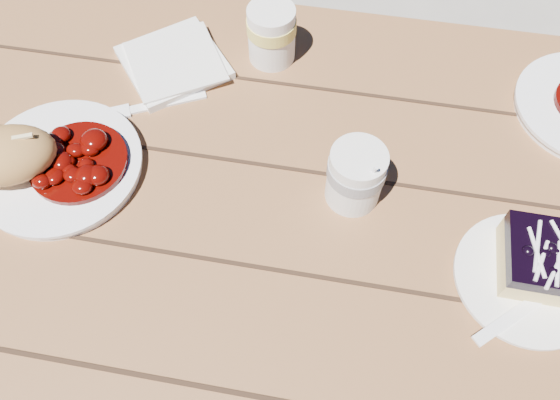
% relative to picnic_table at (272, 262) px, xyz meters
% --- Properties ---
extents(ground, '(60.00, 60.00, 0.00)m').
position_rel_picnic_table_xyz_m(ground, '(0.00, 0.00, -0.59)').
color(ground, gray).
rests_on(ground, ground).
extents(picnic_table, '(2.00, 1.55, 0.75)m').
position_rel_picnic_table_xyz_m(picnic_table, '(0.00, 0.00, 0.00)').
color(picnic_table, brown).
rests_on(picnic_table, ground).
extents(main_plate, '(0.23, 0.23, 0.02)m').
position_rel_picnic_table_xyz_m(main_plate, '(-0.31, 0.02, 0.17)').
color(main_plate, white).
rests_on(main_plate, picnic_table).
extents(goulash_stew, '(0.14, 0.14, 0.04)m').
position_rel_picnic_table_xyz_m(goulash_stew, '(-0.28, 0.03, 0.20)').
color(goulash_stew, '#4F0602').
rests_on(goulash_stew, main_plate).
extents(bread_roll, '(0.16, 0.14, 0.07)m').
position_rel_picnic_table_xyz_m(bread_roll, '(-0.37, 0.00, 0.21)').
color(bread_roll, '#B18044').
rests_on(bread_roll, main_plate).
extents(dessert_plate, '(0.18, 0.18, 0.01)m').
position_rel_picnic_table_xyz_m(dessert_plate, '(0.34, -0.04, 0.17)').
color(dessert_plate, white).
rests_on(dessert_plate, picnic_table).
extents(blueberry_cake, '(0.10, 0.10, 0.06)m').
position_rel_picnic_table_xyz_m(blueberry_cake, '(0.35, -0.02, 0.20)').
color(blueberry_cake, '#EBD180').
rests_on(blueberry_cake, dessert_plate).
extents(fork_dessert, '(0.14, 0.13, 0.00)m').
position_rel_picnic_table_xyz_m(fork_dessert, '(0.32, -0.09, 0.17)').
color(fork_dessert, white).
rests_on(fork_dessert, dessert_plate).
extents(coffee_cup, '(0.08, 0.08, 0.09)m').
position_rel_picnic_table_xyz_m(coffee_cup, '(0.11, 0.05, 0.21)').
color(coffee_cup, white).
rests_on(coffee_cup, picnic_table).
extents(napkin_stack, '(0.21, 0.21, 0.01)m').
position_rel_picnic_table_xyz_m(napkin_stack, '(-0.21, 0.25, 0.17)').
color(napkin_stack, white).
rests_on(napkin_stack, picnic_table).
extents(fork_table, '(0.15, 0.09, 0.00)m').
position_rel_picnic_table_xyz_m(fork_table, '(-0.20, 0.17, 0.16)').
color(fork_table, white).
rests_on(fork_table, picnic_table).
extents(second_cup, '(0.08, 0.08, 0.09)m').
position_rel_picnic_table_xyz_m(second_cup, '(-0.05, 0.30, 0.21)').
color(second_cup, white).
rests_on(second_cup, picnic_table).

